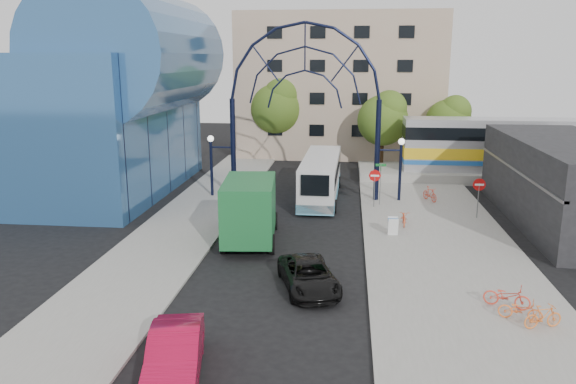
# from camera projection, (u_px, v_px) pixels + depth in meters

# --- Properties ---
(ground) EXTENTS (120.00, 120.00, 0.00)m
(ground) POSITION_uv_depth(u_px,v_px,m) (280.00, 273.00, 26.06)
(ground) COLOR black
(ground) RESTS_ON ground
(sidewalk_east) EXTENTS (8.00, 56.00, 0.12)m
(sidewalk_east) POSITION_uv_depth(u_px,v_px,m) (442.00, 249.00, 29.07)
(sidewalk_east) COLOR gray
(sidewalk_east) RESTS_ON ground
(plaza_west) EXTENTS (5.00, 50.00, 0.12)m
(plaza_west) POSITION_uv_depth(u_px,v_px,m) (181.00, 229.00, 32.53)
(plaza_west) COLOR gray
(plaza_west) RESTS_ON ground
(gateway_arch) EXTENTS (13.64, 0.44, 12.10)m
(gateway_arch) POSITION_uv_depth(u_px,v_px,m) (305.00, 76.00, 37.60)
(gateway_arch) COLOR black
(gateway_arch) RESTS_ON ground
(stop_sign) EXTENTS (0.80, 0.07, 2.50)m
(stop_sign) POSITION_uv_depth(u_px,v_px,m) (375.00, 179.00, 36.69)
(stop_sign) COLOR slate
(stop_sign) RESTS_ON sidewalk_east
(do_not_enter_sign) EXTENTS (0.76, 0.07, 2.48)m
(do_not_enter_sign) POSITION_uv_depth(u_px,v_px,m) (479.00, 189.00, 34.11)
(do_not_enter_sign) COLOR slate
(do_not_enter_sign) RESTS_ON sidewalk_east
(street_name_sign) EXTENTS (0.70, 0.70, 2.80)m
(street_name_sign) POSITION_uv_depth(u_px,v_px,m) (381.00, 175.00, 37.20)
(street_name_sign) COLOR slate
(street_name_sign) RESTS_ON sidewalk_east
(sandwich_board) EXTENTS (0.55, 0.61, 0.99)m
(sandwich_board) POSITION_uv_depth(u_px,v_px,m) (393.00, 224.00, 31.08)
(sandwich_board) COLOR white
(sandwich_board) RESTS_ON sidewalk_east
(transit_hall) EXTENTS (16.50, 18.00, 14.50)m
(transit_hall) POSITION_uv_depth(u_px,v_px,m) (95.00, 101.00, 40.61)
(transit_hall) COLOR #2F5C91
(transit_hall) RESTS_ON ground
(commercial_block_east) EXTENTS (6.00, 16.00, 5.00)m
(commercial_block_east) POSITION_uv_depth(u_px,v_px,m) (566.00, 182.00, 33.47)
(commercial_block_east) COLOR black
(commercial_block_east) RESTS_ON ground
(apartment_block) EXTENTS (20.00, 12.10, 14.00)m
(apartment_block) POSITION_uv_depth(u_px,v_px,m) (340.00, 85.00, 58.03)
(apartment_block) COLOR tan
(apartment_block) RESTS_ON ground
(train_platform) EXTENTS (32.00, 5.00, 0.80)m
(train_platform) POSITION_uv_depth(u_px,v_px,m) (559.00, 177.00, 45.14)
(train_platform) COLOR gray
(train_platform) RESTS_ON ground
(train_car) EXTENTS (25.10, 3.05, 4.20)m
(train_car) POSITION_uv_depth(u_px,v_px,m) (563.00, 146.00, 44.55)
(train_car) COLOR #B7B7BC
(train_car) RESTS_ON train_platform
(tree_north_a) EXTENTS (4.48, 4.48, 7.00)m
(tree_north_a) POSITION_uv_depth(u_px,v_px,m) (384.00, 117.00, 49.41)
(tree_north_a) COLOR #382314
(tree_north_a) RESTS_ON ground
(tree_north_b) EXTENTS (5.12, 5.12, 8.00)m
(tree_north_b) POSITION_uv_depth(u_px,v_px,m) (278.00, 105.00, 54.17)
(tree_north_b) COLOR #382314
(tree_north_b) RESTS_ON ground
(tree_north_c) EXTENTS (4.16, 4.16, 6.50)m
(tree_north_c) POSITION_uv_depth(u_px,v_px,m) (450.00, 120.00, 50.79)
(tree_north_c) COLOR #382314
(tree_north_c) RESTS_ON ground
(city_bus) EXTENTS (2.69, 10.81, 2.95)m
(city_bus) POSITION_uv_depth(u_px,v_px,m) (321.00, 177.00, 39.63)
(city_bus) COLOR silver
(city_bus) RESTS_ON ground
(green_truck) EXTENTS (3.22, 7.21, 3.54)m
(green_truck) POSITION_uv_depth(u_px,v_px,m) (251.00, 209.00, 30.30)
(green_truck) COLOR black
(green_truck) RESTS_ON ground
(black_suv) EXTENTS (3.32, 4.98, 1.27)m
(black_suv) POSITION_uv_depth(u_px,v_px,m) (309.00, 276.00, 24.01)
(black_suv) COLOR black
(black_suv) RESTS_ON ground
(red_sedan) EXTENTS (2.44, 4.76, 1.50)m
(red_sedan) POSITION_uv_depth(u_px,v_px,m) (175.00, 355.00, 17.41)
(red_sedan) COLOR #B00A31
(red_sedan) RESTS_ON ground
(bike_near_a) EXTENTS (0.66, 1.71, 0.88)m
(bike_near_a) POSITION_uv_depth(u_px,v_px,m) (404.00, 218.00, 32.99)
(bike_near_a) COLOR #E5542D
(bike_near_a) RESTS_ON sidewalk_east
(bike_near_b) EXTENTS (1.12, 1.66, 0.97)m
(bike_near_b) POSITION_uv_depth(u_px,v_px,m) (430.00, 194.00, 38.54)
(bike_near_b) COLOR #E3432D
(bike_near_b) RESTS_ON sidewalk_east
(bike_far_a) EXTENTS (1.88, 1.20, 0.93)m
(bike_far_a) POSITION_uv_depth(u_px,v_px,m) (507.00, 296.00, 22.06)
(bike_far_a) COLOR #E5432D
(bike_far_a) RESTS_ON sidewalk_east
(bike_far_b) EXTENTS (1.56, 0.85, 0.90)m
(bike_far_b) POSITION_uv_depth(u_px,v_px,m) (543.00, 317.00, 20.35)
(bike_far_b) COLOR orange
(bike_far_b) RESTS_ON sidewalk_east
(bike_far_c) EXTENTS (1.67, 0.98, 0.83)m
(bike_far_c) POSITION_uv_depth(u_px,v_px,m) (520.00, 310.00, 20.99)
(bike_far_c) COLOR orange
(bike_far_c) RESTS_ON sidewalk_east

